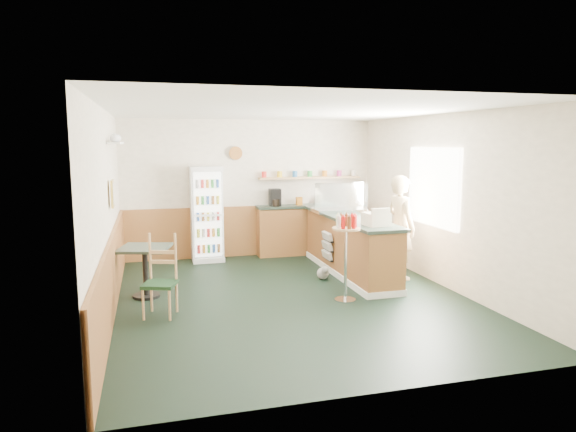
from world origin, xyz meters
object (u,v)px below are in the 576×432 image
object	(u,v)px
cafe_table	(145,262)
drinks_fridge	(207,214)
condiment_stand	(346,243)
cafe_chair	(159,273)
display_case	(339,198)
cash_register	(376,219)
shopkeeper	(401,227)

from	to	relation	value
cafe_table	drinks_fridge	bearing A→B (deg)	62.08
condiment_stand	cafe_chair	xyz separation A→B (m)	(-2.58, 0.10, -0.28)
condiment_stand	display_case	bearing A→B (deg)	71.98
cafe_chair	cafe_table	bearing A→B (deg)	120.52
cash_register	cafe_chair	xyz separation A→B (m)	(-3.22, -0.28, -0.55)
cafe_chair	shopkeeper	bearing A→B (deg)	29.78
shopkeeper	display_case	bearing A→B (deg)	25.89
display_case	cafe_table	xyz separation A→B (m)	(-3.40, -1.02, -0.74)
condiment_stand	cafe_table	size ratio (longest dim) A/B	1.47
display_case	drinks_fridge	bearing A→B (deg)	153.23
condiment_stand	cafe_table	bearing A→B (deg)	161.49
display_case	shopkeeper	size ratio (longest dim) A/B	0.53
condiment_stand	cafe_chair	world-z (taller)	condiment_stand
display_case	cafe_chair	bearing A→B (deg)	-150.21
condiment_stand	shopkeeper	bearing A→B (deg)	34.67
drinks_fridge	condiment_stand	bearing A→B (deg)	-62.20
cash_register	drinks_fridge	bearing A→B (deg)	125.35
display_case	shopkeeper	world-z (taller)	shopkeeper
drinks_fridge	shopkeeper	distance (m)	3.66
shopkeeper	cafe_table	size ratio (longest dim) A/B	2.05
display_case	cash_register	size ratio (longest dim) A/B	2.62
drinks_fridge	display_case	world-z (taller)	drinks_fridge
drinks_fridge	shopkeeper	bearing A→B (deg)	-36.16
cash_register	shopkeeper	distance (m)	0.92
display_case	cafe_chair	distance (m)	3.77
cafe_chair	drinks_fridge	bearing A→B (deg)	90.13
drinks_fridge	cafe_table	xyz separation A→B (m)	(-1.14, -2.16, -0.37)
condiment_stand	drinks_fridge	bearing A→B (deg)	117.80
display_case	condiment_stand	xyz separation A→B (m)	(-0.63, -1.94, -0.43)
cafe_table	cash_register	bearing A→B (deg)	-9.12
drinks_fridge	display_case	distance (m)	2.55
drinks_fridge	cafe_table	size ratio (longest dim) A/B	2.14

